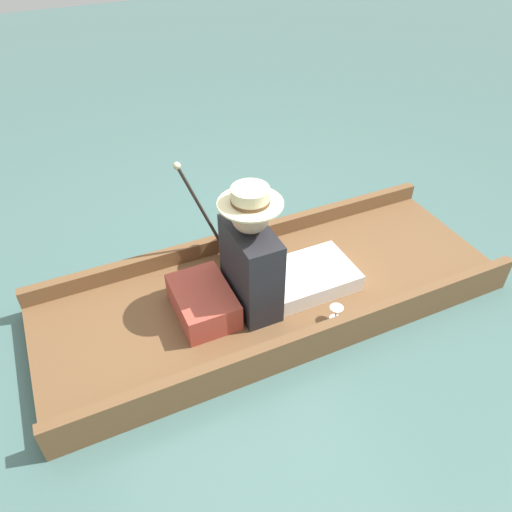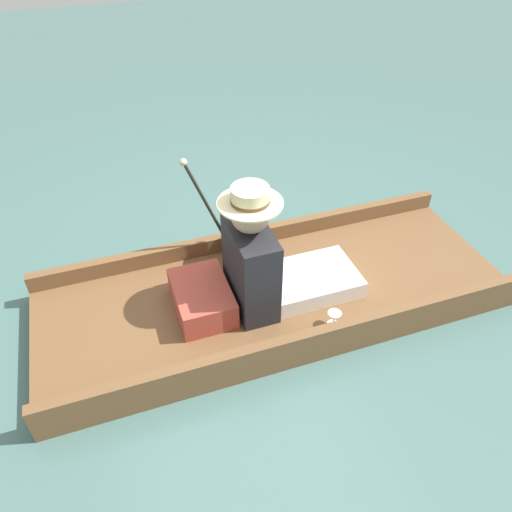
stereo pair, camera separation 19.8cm
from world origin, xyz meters
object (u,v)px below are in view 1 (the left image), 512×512
Objects in this scene: seated_person at (268,262)px; wine_glass at (336,311)px; walking_cane at (199,205)px; teddy_bear at (237,237)px.

wine_glass is (0.32, 0.27, -0.20)m from seated_person.
seated_person reaches higher than walking_cane.
seated_person is 0.38m from teddy_bear.
wine_glass is 0.12× the size of walking_cane.
teddy_bear is 0.77m from wine_glass.
seated_person is at bearing 26.67° from walking_cane.
seated_person reaches higher than wine_glass.
seated_person is 0.54m from walking_cane.
teddy_bear is at bearing -171.36° from seated_person.
seated_person is 1.10× the size of walking_cane.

